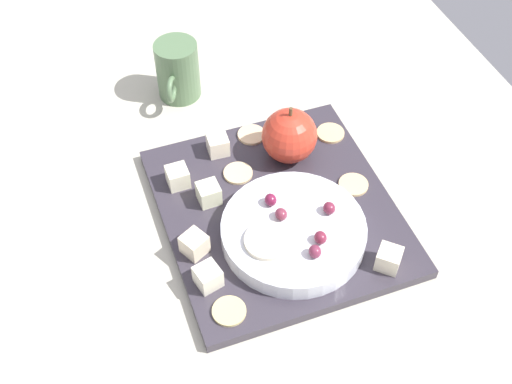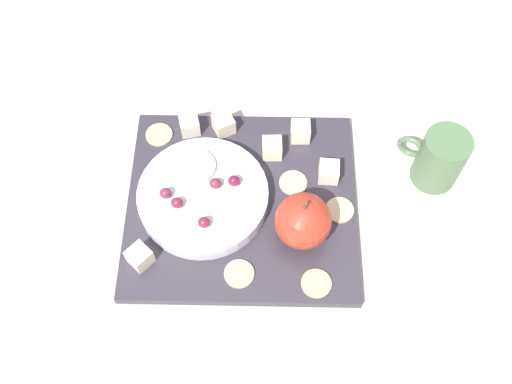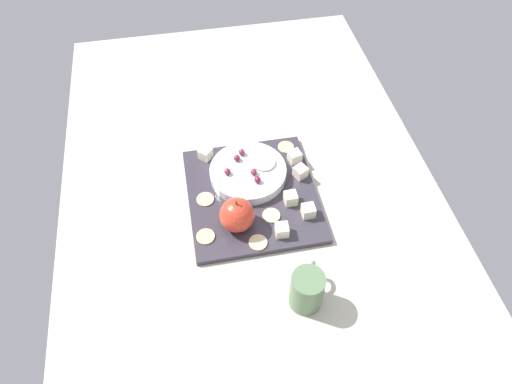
% 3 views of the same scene
% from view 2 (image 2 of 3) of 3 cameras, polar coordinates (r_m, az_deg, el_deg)
% --- Properties ---
extents(table, '(1.38, 0.89, 0.04)m').
position_cam_2_polar(table, '(0.87, -2.78, -2.00)').
color(table, '#B8B3A1').
rests_on(table, ground).
extents(platter, '(0.32, 0.30, 0.01)m').
position_cam_2_polar(platter, '(0.84, -1.40, -1.32)').
color(platter, '#342F39').
rests_on(platter, table).
extents(serving_dish, '(0.18, 0.18, 0.02)m').
position_cam_2_polar(serving_dish, '(0.83, -5.11, -0.35)').
color(serving_dish, silver).
rests_on(serving_dish, platter).
extents(apple_whole, '(0.08, 0.08, 0.08)m').
position_cam_2_polar(apple_whole, '(0.78, 4.55, -2.81)').
color(apple_whole, red).
rests_on(apple_whole, platter).
extents(apple_stem, '(0.01, 0.01, 0.01)m').
position_cam_2_polar(apple_stem, '(0.74, 4.79, -1.29)').
color(apple_stem, brown).
rests_on(apple_stem, apple_whole).
extents(cheese_cube_0, '(0.03, 0.03, 0.03)m').
position_cam_2_polar(cheese_cube_0, '(0.88, 4.31, 5.85)').
color(cheese_cube_0, '#F1EBC8').
rests_on(cheese_cube_0, platter).
extents(cheese_cube_1, '(0.04, 0.04, 0.03)m').
position_cam_2_polar(cheese_cube_1, '(0.80, -11.16, -6.15)').
color(cheese_cube_1, '#F0E4C2').
rests_on(cheese_cube_1, platter).
extents(cheese_cube_2, '(0.03, 0.03, 0.03)m').
position_cam_2_polar(cheese_cube_2, '(0.89, -6.44, 6.47)').
color(cheese_cube_2, silver).
rests_on(cheese_cube_2, platter).
extents(cheese_cube_3, '(0.04, 0.04, 0.03)m').
position_cam_2_polar(cheese_cube_3, '(0.89, -3.15, 6.53)').
color(cheese_cube_3, '#F3E1C0').
rests_on(cheese_cube_3, platter).
extents(cheese_cube_4, '(0.03, 0.03, 0.03)m').
position_cam_2_polar(cheese_cube_4, '(0.86, 1.56, 4.25)').
color(cheese_cube_4, '#EEEEC3').
rests_on(cheese_cube_4, platter).
extents(cheese_cube_5, '(0.03, 0.03, 0.03)m').
position_cam_2_polar(cheese_cube_5, '(0.85, 7.03, 1.95)').
color(cheese_cube_5, '#F5EACD').
rests_on(cheese_cube_5, platter).
extents(cracker_0, '(0.04, 0.04, 0.00)m').
position_cam_2_polar(cracker_0, '(0.90, -9.33, 5.47)').
color(cracker_0, '#D3C07E').
rests_on(cracker_0, platter).
extents(cracker_1, '(0.04, 0.04, 0.00)m').
position_cam_2_polar(cracker_1, '(0.78, 5.83, -8.77)').
color(cracker_1, '#DBBA80').
rests_on(cracker_1, platter).
extents(cracker_2, '(0.04, 0.04, 0.00)m').
position_cam_2_polar(cracker_2, '(0.79, -1.64, -7.90)').
color(cracker_2, '#DEBC83').
rests_on(cracker_2, platter).
extents(cracker_3, '(0.04, 0.04, 0.00)m').
position_cam_2_polar(cracker_3, '(0.85, 3.60, 0.88)').
color(cracker_3, beige).
rests_on(cracker_3, platter).
extents(cracker_4, '(0.04, 0.04, 0.00)m').
position_cam_2_polar(cracker_4, '(0.83, 8.06, -1.74)').
color(cracker_4, '#DAB88E').
rests_on(cracker_4, platter).
extents(grape_0, '(0.02, 0.02, 0.02)m').
position_cam_2_polar(grape_0, '(0.80, -7.63, -1.05)').
color(grape_0, maroon).
rests_on(grape_0, serving_dish).
extents(grape_1, '(0.02, 0.02, 0.02)m').
position_cam_2_polar(grape_1, '(0.81, -8.71, -0.11)').
color(grape_1, maroon).
rests_on(grape_1, serving_dish).
extents(grape_2, '(0.02, 0.02, 0.01)m').
position_cam_2_polar(grape_2, '(0.81, -3.95, 0.84)').
color(grape_2, maroon).
rests_on(grape_2, serving_dish).
extents(grape_3, '(0.02, 0.02, 0.02)m').
position_cam_2_polar(grape_3, '(0.79, -5.04, -2.94)').
color(grape_3, maroon).
rests_on(grape_3, serving_dish).
extents(grape_4, '(0.02, 0.02, 0.02)m').
position_cam_2_polar(grape_4, '(0.81, -2.13, 1.09)').
color(grape_4, maroon).
rests_on(grape_4, serving_dish).
extents(apple_slice_0, '(0.06, 0.06, 0.01)m').
position_cam_2_polar(apple_slice_0, '(0.83, -5.85, 2.46)').
color(apple_slice_0, beige).
rests_on(apple_slice_0, serving_dish).
extents(cup, '(0.09, 0.07, 0.09)m').
position_cam_2_polar(cup, '(0.87, 17.28, 3.08)').
color(cup, '#54724D').
rests_on(cup, table).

